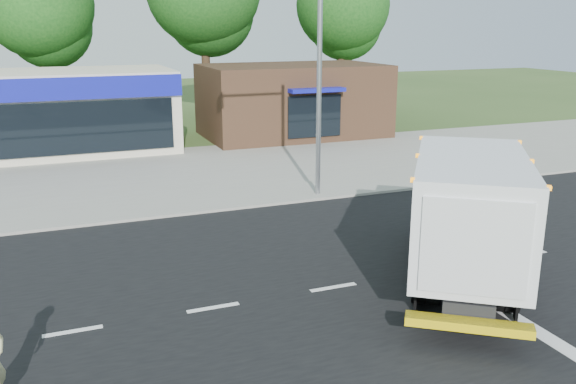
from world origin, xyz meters
name	(u,v)px	position (x,y,z in m)	size (l,w,h in m)	color
ground	(333,288)	(0.00, 0.00, 0.00)	(120.00, 120.00, 0.00)	#385123
road_asphalt	(333,288)	(0.00, 0.00, 0.00)	(60.00, 14.00, 0.02)	black
sidewalk	(236,199)	(0.00, 8.20, 0.06)	(60.00, 2.40, 0.12)	gray
parking_apron	(198,167)	(0.00, 14.00, 0.01)	(60.00, 9.00, 0.02)	gray
lane_markings	(411,301)	(1.35, -1.35, 0.02)	(55.20, 7.00, 0.01)	silver
ems_box_truck	(467,206)	(3.22, -0.72, 1.92)	(6.22, 7.45, 3.32)	black
brown_storefront	(293,100)	(7.00, 19.98, 2.00)	(10.00, 6.70, 4.00)	#382316
traffic_signal_pole	(302,62)	(2.35, 7.60, 4.92)	(3.51, 0.25, 8.00)	gray
background_trees	(127,4)	(-0.85, 28.16, 7.38)	(36.77, 7.39, 12.10)	#332114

